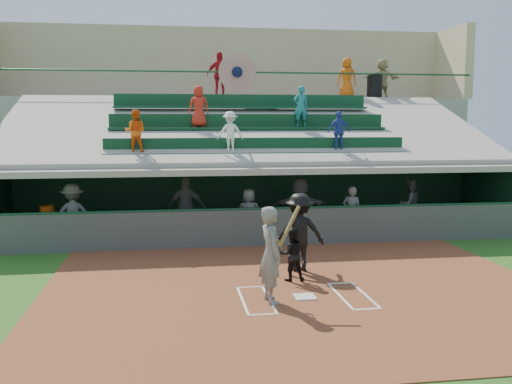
{
  "coord_description": "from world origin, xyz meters",
  "views": [
    {
      "loc": [
        -2.69,
        -11.15,
        3.64
      ],
      "look_at": [
        -0.5,
        3.5,
        1.8
      ],
      "focal_mm": 40.0,
      "sensor_mm": 36.0,
      "label": 1
    }
  ],
  "objects": [
    {
      "name": "concourse_staff_a",
      "position": [
        -0.66,
        12.22,
        5.51
      ],
      "size": [
        1.09,
        0.51,
        1.82
      ],
      "primitive_type": "imported",
      "rotation": [
        0.0,
        0.0,
        3.08
      ],
      "color": "red",
      "rests_on": "concourse_slab"
    },
    {
      "name": "dugout_player_c",
      "position": [
        -0.35,
        5.92,
        0.82
      ],
      "size": [
        0.87,
        0.69,
        1.56
      ],
      "primitive_type": "imported",
      "rotation": [
        0.0,
        0.0,
        2.85
      ],
      "color": "#62645E",
      "rests_on": "dugout_floor"
    },
    {
      "name": "grandstand",
      "position": [
        -0.01,
        10.51,
        2.26
      ],
      "size": [
        20.4,
        10.4,
        7.8
      ],
      "color": "#484C48",
      "rests_on": "ground"
    },
    {
      "name": "home_umpire",
      "position": [
        0.36,
        2.16,
        0.97
      ],
      "size": [
        1.26,
        0.77,
        1.9
      ],
      "primitive_type": "imported",
      "rotation": [
        0.0,
        0.0,
        3.09
      ],
      "color": "black",
      "rests_on": "dirt_slab"
    },
    {
      "name": "batter_at_plate",
      "position": [
        -0.75,
        -0.17,
        1.0
      ],
      "size": [
        0.91,
        0.81,
        1.95
      ],
      "color": "#5E615C",
      "rests_on": "dirt_slab"
    },
    {
      "name": "dugout_player_e",
      "position": [
        2.82,
        5.64,
        0.85
      ],
      "size": [
        0.7,
        0.62,
        1.62
      ],
      "primitive_type": "imported",
      "rotation": [
        0.0,
        0.0,
        2.65
      ],
      "color": "#60635D",
      "rests_on": "dugout_floor"
    },
    {
      "name": "dugout_player_a",
      "position": [
        -5.55,
        5.86,
        0.94
      ],
      "size": [
        1.28,
        0.91,
        1.8
      ],
      "primitive_type": "imported",
      "rotation": [
        0.0,
        0.0,
        3.36
      ],
      "color": "#545752",
      "rests_on": "dugout_floor"
    },
    {
      "name": "dugout_player_d",
      "position": [
        1.34,
        6.31,
        0.96
      ],
      "size": [
        1.79,
        0.91,
        1.84
      ],
      "primitive_type": "imported",
      "rotation": [
        0.0,
        0.0,
        2.92
      ],
      "color": "#5B5D58",
      "rests_on": "dugout_floor"
    },
    {
      "name": "dirt_slab",
      "position": [
        0.0,
        0.5,
        0.01
      ],
      "size": [
        11.0,
        9.0,
        0.02
      ],
      "primitive_type": "cube",
      "color": "brown",
      "rests_on": "ground"
    },
    {
      "name": "home_plate",
      "position": [
        0.0,
        0.0,
        0.04
      ],
      "size": [
        0.43,
        0.43,
        0.03
      ],
      "primitive_type": "cube",
      "color": "silver",
      "rests_on": "dirt_slab"
    },
    {
      "name": "concourse_staff_c",
      "position": [
        6.35,
        12.66,
        5.45
      ],
      "size": [
        1.6,
        0.57,
        1.7
      ],
      "primitive_type": "imported",
      "rotation": [
        0.0,
        0.0,
        3.1
      ],
      "color": "tan",
      "rests_on": "concourse_slab"
    },
    {
      "name": "batters_box_chalk",
      "position": [
        0.0,
        0.0,
        0.02
      ],
      "size": [
        2.65,
        1.85,
        0.01
      ],
      "color": "white",
      "rests_on": "dirt_slab"
    },
    {
      "name": "ground",
      "position": [
        0.0,
        0.0,
        0.0
      ],
      "size": [
        100.0,
        100.0,
        0.0
      ],
      "primitive_type": "plane",
      "color": "#214E16",
      "rests_on": "ground"
    },
    {
      "name": "water_cooler",
      "position": [
        -6.33,
        6.16,
        0.97
      ],
      "size": [
        0.41,
        0.41,
        0.41
      ],
      "primitive_type": "cylinder",
      "color": "#C44A0B",
      "rests_on": "white_table"
    },
    {
      "name": "concourse_slab",
      "position": [
        0.0,
        13.5,
        2.3
      ],
      "size": [
        20.0,
        3.0,
        4.6
      ],
      "primitive_type": "cube",
      "color": "gray",
      "rests_on": "ground"
    },
    {
      "name": "dugout_player_f",
      "position": [
        5.08,
        6.51,
        0.9
      ],
      "size": [
        0.99,
        0.86,
        1.73
      ],
      "primitive_type": "imported",
      "rotation": [
        0.0,
        0.0,
        3.42
      ],
      "color": "#50524E",
      "rests_on": "dugout_floor"
    },
    {
      "name": "concourse_staff_b",
      "position": [
        4.68,
        12.32,
        5.44
      ],
      "size": [
        0.89,
        0.64,
        1.69
      ],
      "primitive_type": "imported",
      "rotation": [
        0.0,
        0.0,
        3.0
      ],
      "color": "#D7530C",
      "rests_on": "concourse_slab"
    },
    {
      "name": "white_table",
      "position": [
        -6.28,
        6.21,
        0.4
      ],
      "size": [
        0.92,
        0.75,
        0.72
      ],
      "primitive_type": "cube",
      "rotation": [
        0.0,
        0.0,
        -0.18
      ],
      "color": "silver",
      "rests_on": "dugout_floor"
    },
    {
      "name": "dugout_bench",
      "position": [
        0.21,
        8.14,
        0.26
      ],
      "size": [
        14.43,
        2.72,
        0.44
      ],
      "primitive_type": "cube",
      "rotation": [
        0.0,
        0.0,
        0.16
      ],
      "color": "olive",
      "rests_on": "dugout_floor"
    },
    {
      "name": "dugout_player_b",
      "position": [
        -2.24,
        6.33,
        1.0
      ],
      "size": [
        1.18,
        0.6,
        1.93
      ],
      "primitive_type": "imported",
      "rotation": [
        0.0,
        0.0,
        3.02
      ],
      "color": "#52544F",
      "rests_on": "dugout_floor"
    },
    {
      "name": "dugout_floor",
      "position": [
        0.0,
        6.75,
        0.02
      ],
      "size": [
        16.0,
        3.5,
        0.04
      ],
      "primitive_type": "cube",
      "color": "gray",
      "rests_on": "ground"
    },
    {
      "name": "catcher",
      "position": [
        -0.01,
        1.29,
        0.63
      ],
      "size": [
        0.6,
        0.48,
        1.22
      ],
      "primitive_type": "imported",
      "rotation": [
        0.0,
        0.0,
        3.12
      ],
      "color": "black",
      "rests_on": "dirt_slab"
    },
    {
      "name": "trash_bin",
      "position": [
        5.87,
        12.23,
        5.08
      ],
      "size": [
        0.64,
        0.64,
        0.96
      ],
      "primitive_type": "cylinder",
      "color": "black",
      "rests_on": "concourse_slab"
    }
  ]
}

